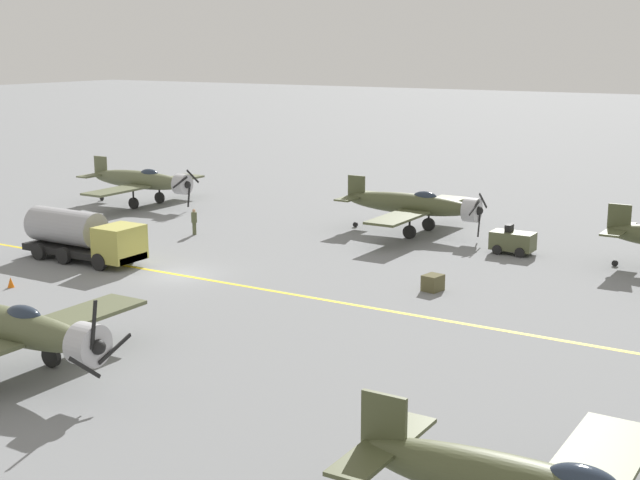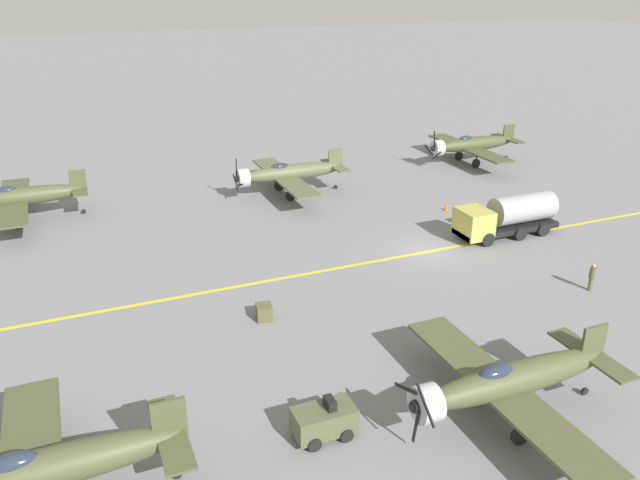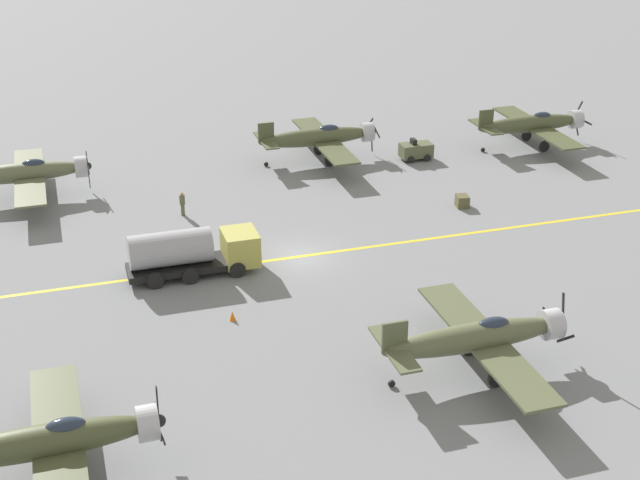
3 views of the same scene
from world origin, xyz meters
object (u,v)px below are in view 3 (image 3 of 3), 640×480
object	(u,v)px
airplane_mid_right	(479,337)
airplane_mid_left	(320,137)
airplane_near_right	(49,442)
airplane_near_left	(24,173)
ground_crew_walking	(182,203)
traffic_cone	(232,316)
supply_crate_by_tanker	(462,201)
airplane_far_left	(533,124)
fuel_tanker	(193,252)
tow_tractor	(416,150)

from	to	relation	value
airplane_mid_right	airplane_mid_left	bearing A→B (deg)	-175.94
airplane_near_right	airplane_near_left	bearing A→B (deg)	-168.24
airplane_mid_left	airplane_near_left	xyz separation A→B (m)	(1.40, -23.03, 0.00)
ground_crew_walking	traffic_cone	world-z (taller)	ground_crew_walking
airplane_mid_left	ground_crew_walking	size ratio (longest dim) A/B	6.82
supply_crate_by_tanker	airplane_near_left	bearing A→B (deg)	-109.96
airplane_mid_right	ground_crew_walking	bearing A→B (deg)	-148.60
airplane_mid_left	supply_crate_by_tanker	distance (m)	14.17
airplane_near_left	ground_crew_walking	distance (m)	12.33
airplane_far_left	airplane_near_left	distance (m)	41.33
fuel_tanker	supply_crate_by_tanker	bearing A→B (deg)	103.32
airplane_far_left	airplane_near_left	bearing A→B (deg)	-95.68
airplane_near_right	tow_tractor	distance (m)	43.89
ground_crew_walking	supply_crate_by_tanker	distance (m)	19.99
ground_crew_walking	traffic_cone	distance (m)	15.46
airplane_near_left	fuel_tanker	size ratio (longest dim) A/B	1.50
airplane_mid_right	traffic_cone	world-z (taller)	airplane_mid_right
ground_crew_walking	fuel_tanker	bearing A→B (deg)	-5.06
airplane_near_right	ground_crew_walking	xyz separation A→B (m)	(-26.30, 9.75, -1.05)
airplane_mid_left	supply_crate_by_tanker	bearing A→B (deg)	16.04
airplane_near_left	supply_crate_by_tanker	size ratio (longest dim) A/B	11.80
airplane_mid_left	airplane_near_left	size ratio (longest dim) A/B	1.00
supply_crate_by_tanker	traffic_cone	world-z (taller)	supply_crate_by_tanker
traffic_cone	airplane_near_left	bearing A→B (deg)	-154.01
airplane_far_left	tow_tractor	size ratio (longest dim) A/B	4.62
airplane_near_left	ground_crew_walking	world-z (taller)	airplane_near_left
airplane_near_right	airplane_mid_right	world-z (taller)	airplane_near_right
airplane_mid_left	tow_tractor	distance (m)	7.96
airplane_near_right	traffic_cone	xyz separation A→B (m)	(-10.86, 9.98, -1.74)
ground_crew_walking	traffic_cone	bearing A→B (deg)	0.82
airplane_far_left	fuel_tanker	size ratio (longest dim) A/B	1.50
airplane_far_left	traffic_cone	distance (m)	37.36
airplane_mid_left	supply_crate_by_tanker	world-z (taller)	airplane_mid_left
airplane_mid_right	fuel_tanker	distance (m)	18.93
fuel_tanker	supply_crate_by_tanker	size ratio (longest dim) A/B	7.87
airplane_near_left	fuel_tanker	world-z (taller)	airplane_near_left
airplane_mid_left	fuel_tanker	bearing A→B (deg)	-51.45
airplane_near_right	ground_crew_walking	world-z (taller)	airplane_near_right
airplane_far_left	airplane_near_right	size ratio (longest dim) A/B	1.00
traffic_cone	ground_crew_walking	bearing A→B (deg)	-179.18
tow_tractor	ground_crew_walking	distance (m)	20.98
airplane_near_right	traffic_cone	world-z (taller)	airplane_near_right
airplane_far_left	supply_crate_by_tanker	bearing A→B (deg)	-52.82
airplane_mid_left	traffic_cone	xyz separation A→B (m)	(23.30, -12.36, -1.74)
airplane_near_right	supply_crate_by_tanker	distance (m)	36.56
airplane_near_right	airplane_mid_left	xyz separation A→B (m)	(-34.15, 22.33, 0.00)
airplane_far_left	airplane_mid_right	size ratio (longest dim) A/B	1.00
airplane_near_left	fuel_tanker	bearing A→B (deg)	44.04
airplane_near_left	ground_crew_walking	bearing A→B (deg)	70.75
airplane_near_right	traffic_cone	size ratio (longest dim) A/B	21.82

